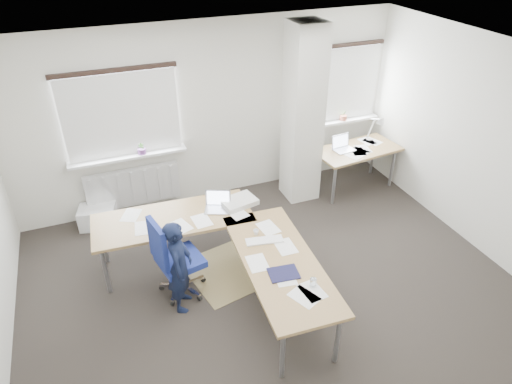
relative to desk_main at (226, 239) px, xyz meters
name	(u,v)px	position (x,y,z in m)	size (l,w,h in m)	color
ground	(274,291)	(0.48, -0.37, -0.69)	(6.00, 6.00, 0.00)	black
room_shell	(276,148)	(0.66, 0.08, 1.05)	(6.04, 5.04, 2.82)	silver
floor_mat	(236,267)	(0.19, 0.22, -0.69)	(1.22, 1.03, 0.01)	olive
white_crate	(98,217)	(-1.41, 1.88, -0.54)	(0.52, 0.37, 0.31)	white
desk_main	(226,239)	(0.00, 0.00, 0.00)	(2.41, 2.74, 0.96)	olive
desk_side	(357,151)	(2.74, 1.43, -0.01)	(1.47, 0.84, 1.22)	olive
task_chair	(178,273)	(-0.61, 0.05, -0.38)	(0.62, 0.61, 1.12)	navy
person	(180,266)	(-0.62, -0.17, -0.09)	(0.44, 0.29, 1.20)	black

